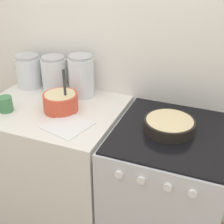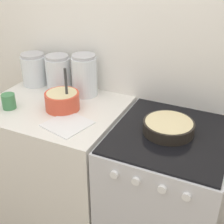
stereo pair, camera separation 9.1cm
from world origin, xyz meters
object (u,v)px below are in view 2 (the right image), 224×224
stove (164,195)px  baking_pan (168,127)px  storage_jar_middle (59,75)px  tin_can (9,101)px  storage_jar_left (34,71)px  storage_jar_right (85,78)px  mixing_bowl (62,100)px

stove → baking_pan: (-0.02, 0.00, 0.48)m
baking_pan → storage_jar_middle: (-0.84, 0.23, 0.07)m
tin_can → baking_pan: bearing=8.5°
storage_jar_left → tin_can: storage_jar_left is taller
stove → tin_can: 1.10m
tin_can → storage_jar_right: bearing=48.9°
tin_can → mixing_bowl: bearing=23.4°
mixing_bowl → storage_jar_left: mixing_bowl is taller
mixing_bowl → baking_pan: 0.66m
stove → mixing_bowl: mixing_bowl is taller
mixing_bowl → storage_jar_right: bearing=84.8°
storage_jar_right → stove: bearing=-19.6°
storage_jar_left → storage_jar_middle: size_ratio=0.94×
storage_jar_right → storage_jar_middle: bearing=180.0°
mixing_bowl → baking_pan: size_ratio=0.98×
baking_pan → tin_can: size_ratio=2.97×
baking_pan → storage_jar_left: storage_jar_left is taller
baking_pan → storage_jar_left: bearing=167.7°
baking_pan → storage_jar_right: bearing=160.3°
storage_jar_left → mixing_bowl: bearing=-31.9°
tin_can → storage_jar_middle: bearing=72.1°
storage_jar_left → tin_can: size_ratio=2.45×
baking_pan → storage_jar_right: 0.68m
mixing_bowl → storage_jar_right: size_ratio=0.98×
storage_jar_middle → mixing_bowl: bearing=-52.8°
storage_jar_right → storage_jar_left: bearing=180.0°
mixing_bowl → storage_jar_middle: 0.30m
storage_jar_middle → storage_jar_right: storage_jar_right is taller
baking_pan → tin_can: 0.97m
mixing_bowl → tin_can: 0.33m
mixing_bowl → tin_can: size_ratio=2.90×
storage_jar_left → stove: bearing=-12.4°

